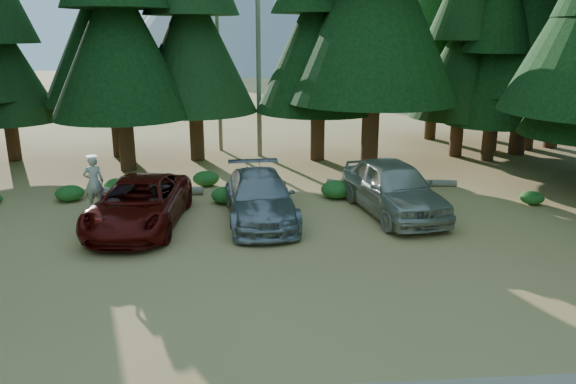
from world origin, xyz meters
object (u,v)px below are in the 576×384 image
at_px(silver_minivan_center, 260,197).
at_px(silver_minivan_right, 393,187).
at_px(log_mid, 368,187).
at_px(red_pickup, 139,203).
at_px(frisbee_player, 94,182).
at_px(log_left, 146,191).
at_px(log_right, 403,183).

distance_m(silver_minivan_center, silver_minivan_right, 4.58).
distance_m(silver_minivan_right, log_mid, 2.98).
xyz_separation_m(red_pickup, log_mid, (8.19, 3.57, -0.63)).
height_order(silver_minivan_center, silver_minivan_right, silver_minivan_right).
relative_size(frisbee_player, log_left, 0.39).
distance_m(silver_minivan_center, log_left, 5.40).
bearing_deg(log_left, silver_minivan_right, -15.48).
xyz_separation_m(red_pickup, silver_minivan_right, (8.44, 0.71, 0.15)).
height_order(silver_minivan_center, frisbee_player, frisbee_player).
height_order(red_pickup, frisbee_player, frisbee_player).
xyz_separation_m(silver_minivan_center, frisbee_player, (-5.33, -0.01, 0.64)).
bearing_deg(silver_minivan_center, red_pickup, -178.24).
bearing_deg(frisbee_player, log_right, -178.00).
relative_size(frisbee_player, log_right, 0.40).
bearing_deg(frisbee_player, log_mid, -178.33).
distance_m(silver_minivan_right, frisbee_player, 9.92).
bearing_deg(frisbee_player, silver_minivan_right, 165.28).
xyz_separation_m(frisbee_player, log_right, (11.25, 3.77, -1.28)).
bearing_deg(red_pickup, log_right, 27.77).
bearing_deg(red_pickup, log_left, 101.65).
relative_size(silver_minivan_right, log_right, 1.27).
distance_m(silver_minivan_center, log_mid, 5.40).
bearing_deg(log_left, frisbee_player, -105.11).
distance_m(log_mid, log_right, 1.70).
bearing_deg(log_left, log_mid, 2.36).
xyz_separation_m(silver_minivan_center, log_mid, (4.32, 3.17, -0.63)).
xyz_separation_m(red_pickup, frisbee_player, (-1.46, 0.40, 0.64)).
bearing_deg(silver_minivan_right, silver_minivan_center, 173.73).
xyz_separation_m(silver_minivan_right, log_left, (-8.88, 2.89, -0.77)).
bearing_deg(frisbee_player, log_left, -124.22).
bearing_deg(log_mid, log_right, 53.29).
bearing_deg(red_pickup, silver_minivan_right, 9.51).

